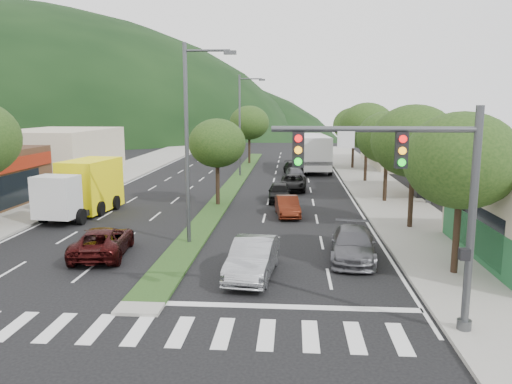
# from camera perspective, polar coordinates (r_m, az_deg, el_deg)

# --- Properties ---
(ground) EXTENTS (160.00, 160.00, 0.00)m
(ground) POSITION_cam_1_polar(r_m,az_deg,el_deg) (18.60, -12.78, -12.47)
(ground) COLOR black
(ground) RESTS_ON ground
(sidewalk_right) EXTENTS (5.00, 90.00, 0.15)m
(sidewalk_right) POSITION_cam_1_polar(r_m,az_deg,el_deg) (42.63, 13.94, 0.18)
(sidewalk_right) COLOR gray
(sidewalk_right) RESTS_ON ground
(sidewalk_left) EXTENTS (6.00, 90.00, 0.15)m
(sidewalk_left) POSITION_cam_1_polar(r_m,az_deg,el_deg) (45.79, -19.34, 0.56)
(sidewalk_left) COLOR gray
(sidewalk_left) RESTS_ON ground
(median) EXTENTS (1.60, 56.00, 0.12)m
(median) POSITION_cam_1_polar(r_m,az_deg,el_deg) (45.27, -2.50, 0.99)
(median) COLOR #1F3C16
(median) RESTS_ON ground
(crosswalk) EXTENTS (19.00, 2.20, 0.01)m
(crosswalk) POSITION_cam_1_polar(r_m,az_deg,el_deg) (16.86, -14.81, -14.96)
(crosswalk) COLOR silver
(crosswalk) RESTS_ON ground
(traffic_signal) EXTENTS (6.12, 0.40, 7.00)m
(traffic_signal) POSITION_cam_1_polar(r_m,az_deg,el_deg) (15.55, 18.28, 0.69)
(traffic_signal) COLOR #47494C
(traffic_signal) RESTS_ON ground
(gas_canopy) EXTENTS (12.20, 8.20, 5.25)m
(gas_canopy) POSITION_cam_1_polar(r_m,az_deg,el_deg) (40.89, 23.97, 5.69)
(gas_canopy) COLOR silver
(gas_canopy) RESTS_ON ground
(bldg_left_far) EXTENTS (9.00, 14.00, 4.60)m
(bldg_left_far) POSITION_cam_1_polar(r_m,az_deg,el_deg) (56.15, -21.47, 4.33)
(bldg_left_far) COLOR #B6A990
(bldg_left_far) RESTS_ON ground
(bldg_right_far) EXTENTS (10.00, 16.00, 5.20)m
(bldg_right_far) POSITION_cam_1_polar(r_m,az_deg,el_deg) (62.25, 17.50, 5.30)
(bldg_right_far) COLOR #B6A990
(bldg_right_far) RESTS_ON ground
(tree_r_a) EXTENTS (4.60, 4.60, 6.63)m
(tree_r_a) POSITION_cam_1_polar(r_m,az_deg,el_deg) (21.64, 22.43, 3.34)
(tree_r_a) COLOR black
(tree_r_a) RESTS_ON sidewalk_right
(tree_r_b) EXTENTS (4.80, 4.80, 6.94)m
(tree_r_b) POSITION_cam_1_polar(r_m,az_deg,el_deg) (29.29, 17.62, 5.54)
(tree_r_b) COLOR black
(tree_r_b) RESTS_ON sidewalk_right
(tree_r_c) EXTENTS (4.40, 4.40, 6.48)m
(tree_r_c) POSITION_cam_1_polar(r_m,az_deg,el_deg) (37.13, 14.76, 6.03)
(tree_r_c) COLOR black
(tree_r_c) RESTS_ON sidewalk_right
(tree_r_d) EXTENTS (5.00, 5.00, 7.17)m
(tree_r_d) POSITION_cam_1_polar(r_m,az_deg,el_deg) (46.96, 12.57, 7.36)
(tree_r_d) COLOR black
(tree_r_d) RESTS_ON sidewalk_right
(tree_r_e) EXTENTS (4.60, 4.60, 6.71)m
(tree_r_e) POSITION_cam_1_polar(r_m,az_deg,el_deg) (56.88, 11.11, 7.50)
(tree_r_e) COLOR black
(tree_r_e) RESTS_ON sidewalk_right
(tree_med_near) EXTENTS (4.00, 4.00, 6.02)m
(tree_med_near) POSITION_cam_1_polar(r_m,az_deg,el_deg) (34.92, -4.47, 5.58)
(tree_med_near) COLOR black
(tree_med_near) RESTS_ON median
(tree_med_far) EXTENTS (4.80, 4.80, 6.94)m
(tree_med_far) POSITION_cam_1_polar(r_m,az_deg,el_deg) (60.69, -0.78, 7.92)
(tree_med_far) COLOR black
(tree_med_far) RESTS_ON median
(streetlight_near) EXTENTS (2.60, 0.25, 10.00)m
(streetlight_near) POSITION_cam_1_polar(r_m,az_deg,el_deg) (24.98, -7.47, 6.52)
(streetlight_near) COLOR #47494C
(streetlight_near) RESTS_ON ground
(streetlight_mid) EXTENTS (2.60, 0.25, 10.00)m
(streetlight_mid) POSITION_cam_1_polar(r_m,az_deg,el_deg) (49.71, -1.64, 8.18)
(streetlight_mid) COLOR #47494C
(streetlight_mid) RESTS_ON ground
(sedan_silver) EXTENTS (2.14, 4.88, 1.56)m
(sedan_silver) POSITION_cam_1_polar(r_m,az_deg,el_deg) (20.78, -0.34, -7.55)
(sedan_silver) COLOR gray
(sedan_silver) RESTS_ON ground
(suv_maroon) EXTENTS (2.91, 5.18, 1.37)m
(suv_maroon) POSITION_cam_1_polar(r_m,az_deg,el_deg) (24.68, -17.09, -5.42)
(suv_maroon) COLOR black
(suv_maroon) RESTS_ON ground
(car_queue_a) EXTENTS (1.75, 4.06, 1.37)m
(car_queue_a) POSITION_cam_1_polar(r_m,az_deg,el_deg) (36.96, 2.69, -0.02)
(car_queue_a) COLOR black
(car_queue_a) RESTS_ON ground
(car_queue_b) EXTENTS (2.43, 5.03, 1.41)m
(car_queue_b) POSITION_cam_1_polar(r_m,az_deg,el_deg) (23.45, 11.01, -5.89)
(car_queue_b) COLOR #55555A
(car_queue_b) RESTS_ON ground
(car_queue_c) EXTENTS (1.79, 3.99, 1.27)m
(car_queue_c) POSITION_cam_1_polar(r_m,az_deg,el_deg) (32.05, 3.62, -1.64)
(car_queue_c) COLOR #4B190C
(car_queue_c) RESTS_ON ground
(car_queue_d) EXTENTS (2.33, 4.71, 1.28)m
(car_queue_d) POSITION_cam_1_polar(r_m,az_deg,el_deg) (41.90, 4.25, 1.07)
(car_queue_d) COLOR black
(car_queue_d) RESTS_ON ground
(car_queue_e) EXTENTS (2.12, 4.14, 1.35)m
(car_queue_e) POSITION_cam_1_polar(r_m,az_deg,el_deg) (46.84, 4.55, 2.02)
(car_queue_e) COLOR #4A4A4F
(car_queue_e) RESTS_ON ground
(car_queue_f) EXTENTS (2.36, 4.57, 1.27)m
(car_queue_f) POSITION_cam_1_polar(r_m,az_deg,el_deg) (51.80, 4.32, 2.73)
(car_queue_f) COLOR black
(car_queue_f) RESTS_ON ground
(box_truck) EXTENTS (3.42, 7.35, 3.50)m
(box_truck) POSITION_cam_1_polar(r_m,az_deg,el_deg) (34.13, -19.03, 0.29)
(box_truck) COLOR silver
(box_truck) RESTS_ON ground
(motorhome) EXTENTS (3.78, 10.26, 3.87)m
(motorhome) POSITION_cam_1_polar(r_m,az_deg,el_deg) (54.79, 6.54, 4.57)
(motorhome) COLOR silver
(motorhome) RESTS_ON ground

